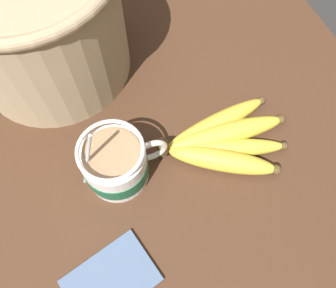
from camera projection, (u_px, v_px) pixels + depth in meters
table at (139, 153)px, 56.31cm from camera, size 90.26×90.26×3.48cm
coffee_mug at (116, 164)px, 49.16cm from camera, size 13.79×9.82×14.33cm
banana_bunch at (223, 141)px, 53.49cm from camera, size 22.46×15.64×4.09cm
woven_basket at (39, 22)px, 53.10cm from camera, size 28.93×28.93×20.55cm
napkin at (111, 280)px, 45.31cm from camera, size 13.89×11.38×0.60cm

